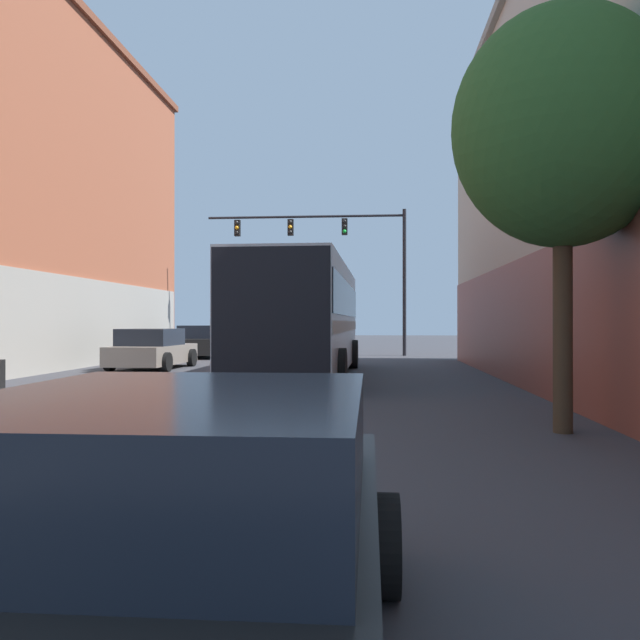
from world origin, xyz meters
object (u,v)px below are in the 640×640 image
object	(u,v)px
bus	(304,315)
traffic_signal_gantry	(339,246)
hatchback_foreground	(160,562)
street_tree_near	(562,129)
parked_car_left_far	(199,342)
parked_car_left_mid	(152,350)

from	to	relation	value
bus	traffic_signal_gantry	xyz separation A→B (m)	(0.40, 11.91, 3.49)
hatchback_foreground	street_tree_near	xyz separation A→B (m)	(3.66, 6.90, 3.84)
parked_car_left_far	parked_car_left_mid	bearing A→B (deg)	174.46
parked_car_left_mid	parked_car_left_far	size ratio (longest dim) A/B	1.01
parked_car_left_mid	parked_car_left_far	distance (m)	6.85
parked_car_left_mid	street_tree_near	world-z (taller)	street_tree_near
bus	parked_car_left_mid	world-z (taller)	bus
hatchback_foreground	street_tree_near	distance (m)	8.70
traffic_signal_gantry	bus	bearing A→B (deg)	-91.91
traffic_signal_gantry	parked_car_left_mid	bearing A→B (deg)	-122.98
parked_car_left_far	street_tree_near	distance (m)	21.79
hatchback_foreground	parked_car_left_mid	size ratio (longest dim) A/B	0.97
traffic_signal_gantry	parked_car_left_far	bearing A→B (deg)	-159.02
bus	hatchback_foreground	bearing A→B (deg)	-174.90
parked_car_left_mid	hatchback_foreground	bearing A→B (deg)	-157.92
bus	street_tree_near	bearing A→B (deg)	-151.09
bus	traffic_signal_gantry	world-z (taller)	traffic_signal_gantry
parked_car_left_far	bus	bearing A→B (deg)	-156.08
bus	traffic_signal_gantry	size ratio (longest dim) A/B	1.15
bus	hatchback_foreground	xyz separation A→B (m)	(1.17, -15.99, -1.22)
hatchback_foreground	traffic_signal_gantry	distance (m)	28.30
bus	parked_car_left_far	size ratio (longest dim) A/B	2.72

